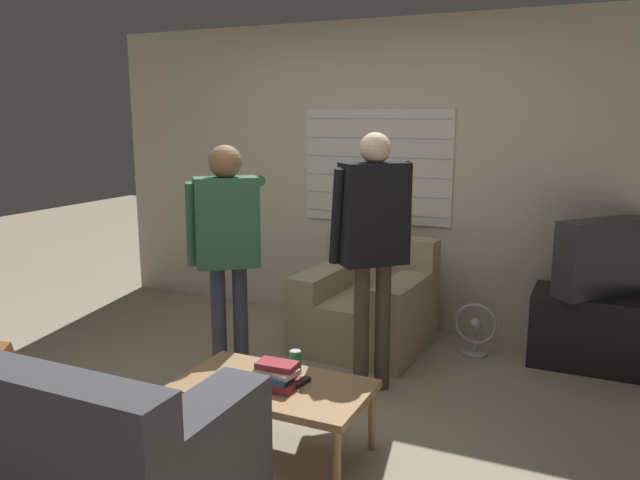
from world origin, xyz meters
The scene contains 13 objects.
ground_plane centered at (0.00, 0.00, 0.00)m, with size 16.00×16.00×0.00m, color gray.
wall_back centered at (0.00, 2.03, 1.28)m, with size 5.20×0.08×2.55m.
couch_blue centered at (-0.51, -1.23, 0.33)m, with size 2.03×0.83×0.86m.
armchair_beige centered at (0.15, 1.39, 0.32)m, with size 0.96×0.93×0.83m.
coffee_table centered at (0.25, -0.30, 0.35)m, with size 1.01×0.56×0.39m.
tv_stand centered at (1.79, 1.69, 0.27)m, with size 0.89×0.49×0.53m.
tv centered at (1.79, 1.69, 0.80)m, with size 0.64×0.69×0.54m.
person_left_standing centered at (-0.48, 0.42, 1.01)m, with size 0.50×0.81×1.59m.
person_right_standing centered at (0.45, 0.65, 1.06)m, with size 0.50×0.83×1.67m.
book_stack centered at (0.29, -0.33, 0.45)m, with size 0.23×0.18×0.13m.
soda_can centered at (0.29, -0.13, 0.45)m, with size 0.07×0.07×0.13m.
spare_remote centered at (0.39, -0.26, 0.40)m, with size 0.06×0.14×0.02m.
floor_fan centered at (0.96, 1.55, 0.19)m, with size 0.32×0.20×0.40m.
Camera 1 is at (1.75, -2.99, 1.77)m, focal length 35.00 mm.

